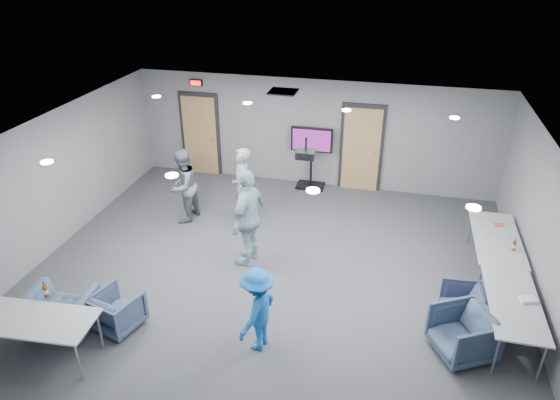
% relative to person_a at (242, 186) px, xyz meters
% --- Properties ---
extents(floor, '(9.00, 9.00, 0.00)m').
position_rel_person_a_xyz_m(floor, '(1.15, -1.68, -0.87)').
color(floor, '#33363A').
rests_on(floor, ground).
extents(ceiling, '(9.00, 9.00, 0.00)m').
position_rel_person_a_xyz_m(ceiling, '(1.15, -1.68, 1.83)').
color(ceiling, silver).
rests_on(ceiling, wall_back).
extents(wall_back, '(9.00, 0.02, 2.70)m').
position_rel_person_a_xyz_m(wall_back, '(1.15, 2.32, 0.48)').
color(wall_back, slate).
rests_on(wall_back, floor).
extents(wall_front, '(9.00, 0.02, 2.70)m').
position_rel_person_a_xyz_m(wall_front, '(1.15, -5.68, 0.48)').
color(wall_front, slate).
rests_on(wall_front, floor).
extents(wall_left, '(0.02, 8.00, 2.70)m').
position_rel_person_a_xyz_m(wall_left, '(-3.35, -1.68, 0.48)').
color(wall_left, slate).
rests_on(wall_left, floor).
extents(wall_right, '(0.02, 8.00, 2.70)m').
position_rel_person_a_xyz_m(wall_right, '(5.65, -1.68, 0.48)').
color(wall_right, slate).
rests_on(wall_right, floor).
extents(door_left, '(1.06, 0.17, 2.24)m').
position_rel_person_a_xyz_m(door_left, '(-1.85, 2.28, 0.20)').
color(door_left, black).
rests_on(door_left, wall_back).
extents(door_right, '(1.06, 0.17, 2.24)m').
position_rel_person_a_xyz_m(door_right, '(2.35, 2.28, 0.20)').
color(door_right, black).
rests_on(door_right, wall_back).
extents(exit_sign, '(0.32, 0.08, 0.16)m').
position_rel_person_a_xyz_m(exit_sign, '(-1.85, 2.26, 1.58)').
color(exit_sign, black).
rests_on(exit_sign, wall_back).
extents(hvac_diffuser, '(0.60, 0.60, 0.03)m').
position_rel_person_a_xyz_m(hvac_diffuser, '(0.65, 1.12, 1.82)').
color(hvac_diffuser, black).
rests_on(hvac_diffuser, ceiling).
extents(downlights, '(6.18, 3.78, 0.02)m').
position_rel_person_a_xyz_m(downlights, '(1.15, -1.68, 1.82)').
color(downlights, white).
rests_on(downlights, ceiling).
extents(person_a, '(0.55, 0.71, 1.73)m').
position_rel_person_a_xyz_m(person_a, '(0.00, 0.00, 0.00)').
color(person_a, gray).
rests_on(person_a, floor).
extents(person_b, '(0.74, 0.89, 1.67)m').
position_rel_person_a_xyz_m(person_b, '(-1.28, -0.24, -0.03)').
color(person_b, slate).
rests_on(person_b, floor).
extents(person_c, '(0.66, 1.21, 1.96)m').
position_rel_person_a_xyz_m(person_c, '(0.60, -1.48, 0.11)').
color(person_c, '#9BB6C7').
rests_on(person_c, floor).
extents(person_d, '(0.72, 1.00, 1.40)m').
position_rel_person_a_xyz_m(person_d, '(1.40, -3.66, -0.17)').
color(person_d, '#1B5DB1').
rests_on(person_d, floor).
extents(chair_right_b, '(0.73, 0.72, 0.62)m').
position_rel_person_a_xyz_m(chair_right_b, '(4.50, -2.32, -0.55)').
color(chair_right_b, '#343D5B').
rests_on(chair_right_b, floor).
extents(chair_right_c, '(1.12, 1.11, 0.76)m').
position_rel_person_a_xyz_m(chair_right_c, '(4.43, -3.09, -0.49)').
color(chair_right_c, '#3A4B65').
rests_on(chair_right_c, floor).
extents(chair_front_a, '(0.85, 0.87, 0.64)m').
position_rel_person_a_xyz_m(chair_front_a, '(-0.91, -3.78, -0.55)').
color(chair_front_a, '#3C4B68').
rests_on(chair_front_a, floor).
extents(chair_front_b, '(1.10, 0.98, 0.67)m').
position_rel_person_a_xyz_m(chair_front_b, '(-1.77, -4.08, -0.53)').
color(chair_front_b, '#3D506B').
rests_on(chair_front_b, floor).
extents(table_right_a, '(0.82, 1.98, 0.73)m').
position_rel_person_a_xyz_m(table_right_a, '(5.15, -0.70, -0.18)').
color(table_right_a, '#A9ABAE').
rests_on(table_right_a, floor).
extents(table_right_b, '(0.76, 1.83, 0.73)m').
position_rel_person_a_xyz_m(table_right_b, '(5.15, -2.60, -0.18)').
color(table_right_b, '#A9ABAE').
rests_on(table_right_b, floor).
extents(table_front_left, '(1.96, 0.94, 0.73)m').
position_rel_person_a_xyz_m(table_front_left, '(-1.75, -4.68, -0.18)').
color(table_front_left, '#A9ABAE').
rests_on(table_front_left, floor).
extents(bottle_front, '(0.07, 0.07, 0.29)m').
position_rel_person_a_xyz_m(bottle_front, '(-1.82, -4.17, -0.03)').
color(bottle_front, '#5E3D10').
rests_on(bottle_front, table_front_left).
extents(bottle_right, '(0.06, 0.06, 0.25)m').
position_rel_person_a_xyz_m(bottle_right, '(5.37, -1.08, -0.05)').
color(bottle_right, '#5E3D10').
rests_on(bottle_right, table_right_a).
extents(snack_box, '(0.17, 0.12, 0.03)m').
position_rel_person_a_xyz_m(snack_box, '(5.23, -0.23, -0.12)').
color(snack_box, '#D64B35').
rests_on(snack_box, table_right_a).
extents(wrapper, '(0.26, 0.21, 0.05)m').
position_rel_person_a_xyz_m(wrapper, '(5.35, -2.53, -0.11)').
color(wrapper, silver).
rests_on(wrapper, table_right_b).
extents(tv_stand, '(1.03, 0.49, 1.58)m').
position_rel_person_a_xyz_m(tv_stand, '(1.15, 2.07, 0.03)').
color(tv_stand, black).
rests_on(tv_stand, floor).
extents(projector, '(0.32, 0.31, 0.35)m').
position_rel_person_a_xyz_m(projector, '(1.69, -1.59, 1.54)').
color(projector, black).
rests_on(projector, ceiling).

